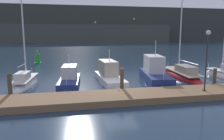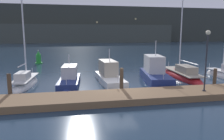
{
  "view_description": "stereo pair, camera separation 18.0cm",
  "coord_description": "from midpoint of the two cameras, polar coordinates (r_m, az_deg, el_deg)",
  "views": [
    {
      "loc": [
        -3.96,
        -15.9,
        4.5
      ],
      "look_at": [
        0.0,
        3.46,
        1.2
      ],
      "focal_mm": 35.0,
      "sensor_mm": 36.0,
      "label": 1
    },
    {
      "loc": [
        -3.78,
        -15.94,
        4.5
      ],
      "look_at": [
        0.0,
        3.46,
        1.2
      ],
      "focal_mm": 35.0,
      "sensor_mm": 36.0,
      "label": 2
    }
  ],
  "objects": [
    {
      "name": "mooring_pile_2",
      "position": [
        16.48,
        2.81,
        -2.87
      ],
      "size": [
        0.28,
        0.28,
        1.96
      ],
      "primitive_type": "cylinder",
      "color": "#4C3D2D",
      "rests_on": "ground"
    },
    {
      "name": "motorboat_berth_4",
      "position": [
        19.83,
        -10.77,
        -3.08
      ],
      "size": [
        2.35,
        5.94,
        3.34
      ],
      "color": "navy",
      "rests_on": "ground"
    },
    {
      "name": "dock",
      "position": [
        15.12,
        4.29,
        -6.97
      ],
      "size": [
        38.3,
        2.8,
        0.45
      ],
      "primitive_type": "cube",
      "color": "brown",
      "rests_on": "ground"
    },
    {
      "name": "dock_lamppost",
      "position": [
        16.6,
        23.82,
        4.51
      ],
      "size": [
        0.32,
        0.32,
        4.28
      ],
      "color": "#2D2D33",
      "rests_on": "dock"
    },
    {
      "name": "motorboat_berth_5",
      "position": [
        20.34,
        -0.45,
        -2.22
      ],
      "size": [
        2.23,
        6.75,
        3.63
      ],
      "color": "white",
      "rests_on": "ground"
    },
    {
      "name": "motorboat_berth_6",
      "position": [
        21.18,
        11.35,
        -1.77
      ],
      "size": [
        3.33,
        7.37,
        4.51
      ],
      "color": "navy",
      "rests_on": "ground"
    },
    {
      "name": "sailboat_berth_7",
      "position": [
        24.01,
        17.98,
        -1.46
      ],
      "size": [
        2.71,
        8.35,
        11.63
      ],
      "color": "red",
      "rests_on": "ground"
    },
    {
      "name": "mooring_pile_3",
      "position": [
        19.9,
        25.48,
        -2.04
      ],
      "size": [
        0.28,
        0.28,
        1.69
      ],
      "primitive_type": "cylinder",
      "color": "#4C3D2D",
      "rests_on": "ground"
    },
    {
      "name": "ground_plane",
      "position": [
        16.99,
        2.55,
        -5.88
      ],
      "size": [
        400.0,
        400.0,
        0.0
      ],
      "primitive_type": "plane",
      "color": "#1E3347"
    },
    {
      "name": "hillside_backdrop",
      "position": [
        120.75,
        -11.08,
        11.25
      ],
      "size": [
        240.0,
        23.0,
        18.69
      ],
      "color": "#333833",
      "rests_on": "ground"
    },
    {
      "name": "sailboat_berth_3",
      "position": [
        20.68,
        -21.45,
        -3.35
      ],
      "size": [
        2.0,
        5.85,
        8.58
      ],
      "color": "white",
      "rests_on": "ground"
    },
    {
      "name": "channel_buoy",
      "position": [
        35.1,
        -18.5,
        2.9
      ],
      "size": [
        1.06,
        1.06,
        2.06
      ],
      "color": "green",
      "rests_on": "ground"
    },
    {
      "name": "mooring_pile_1",
      "position": [
        16.53,
        -24.89,
        -3.97
      ],
      "size": [
        0.28,
        0.28,
        1.81
      ],
      "primitive_type": "cylinder",
      "color": "#4C3D2D",
      "rests_on": "ground"
    }
  ]
}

